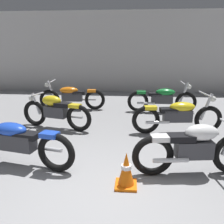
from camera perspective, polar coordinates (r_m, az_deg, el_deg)
ground_plane at (r=3.30m, az=-4.04°, el=-21.54°), size 60.00×60.00×0.00m
back_wall at (r=11.01m, az=2.61°, el=14.37°), size 12.96×0.24×3.60m
motorcycle_left_row_0 at (r=4.33m, az=-22.42°, el=-6.51°), size 2.15×0.74×0.97m
motorcycle_left_row_1 at (r=6.04m, az=-13.69°, el=0.29°), size 1.93×0.68×0.88m
motorcycle_left_row_2 at (r=7.81m, az=-9.83°, el=3.82°), size 2.17×0.68×0.97m
motorcycle_right_row_0 at (r=3.95m, az=19.53°, el=-8.24°), size 1.97×0.56×0.88m
motorcycle_right_row_1 at (r=5.74m, az=15.86°, el=-0.71°), size 2.17×0.68×0.97m
motorcycle_right_row_2 at (r=7.54m, az=12.20°, el=3.28°), size 2.17×0.68×0.97m
traffic_cone at (r=3.51m, az=3.49°, el=-14.05°), size 0.32×0.32×0.54m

